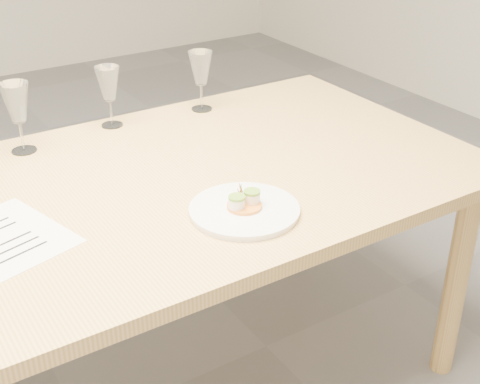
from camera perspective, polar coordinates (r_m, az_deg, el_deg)
dining_table at (r=1.76m, az=-15.58°, el=-3.45°), size 2.40×1.00×0.75m
dinner_plate at (r=1.64m, az=0.39°, el=-1.46°), size 0.27×0.27×0.07m
recipe_sheet at (r=1.64m, az=-19.42°, el=-3.71°), size 0.31×0.36×0.00m
wine_glass_1 at (r=2.02m, az=-18.53°, el=7.11°), size 0.08×0.08×0.21m
wine_glass_2 at (r=2.14m, az=-11.17°, el=8.95°), size 0.08×0.08×0.19m
wine_glass_3 at (r=2.24m, az=-3.38°, el=10.40°), size 0.08×0.08×0.20m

